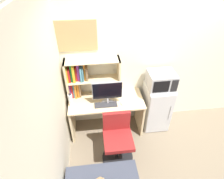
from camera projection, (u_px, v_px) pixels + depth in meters
wall_back at (176, 60)px, 3.31m from camera, size 6.40×0.04×2.60m
wall_left at (45, 149)px, 1.83m from camera, size 0.04×4.40×2.60m
desk at (106, 109)px, 3.40m from camera, size 1.31×0.59×0.75m
hutch_bookshelf at (84, 77)px, 3.13m from camera, size 0.91×0.26×0.72m
monitor at (107, 92)px, 3.06m from camera, size 0.50×0.22×0.43m
keyboard at (106, 105)px, 3.15m from camera, size 0.38×0.13×0.02m
computer_mouse at (123, 103)px, 3.17m from camera, size 0.05×0.08×0.03m
water_bottle at (71, 100)px, 3.09m from camera, size 0.07×0.07×0.25m
mini_fridge at (156, 106)px, 3.56m from camera, size 0.47×0.51×0.94m
microwave at (161, 80)px, 3.19m from camera, size 0.46×0.39×0.29m
desk_chair at (118, 141)px, 3.00m from camera, size 0.52×0.52×0.88m
wall_corkboard at (71, 36)px, 2.79m from camera, size 0.78×0.02×0.48m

